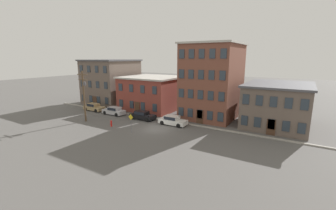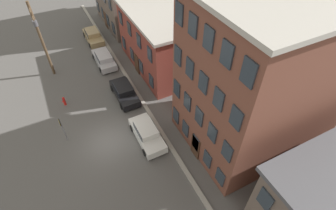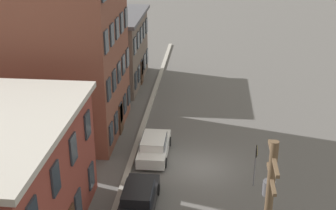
# 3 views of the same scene
# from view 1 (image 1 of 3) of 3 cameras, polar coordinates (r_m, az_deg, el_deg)

# --- Properties ---
(ground_plane) EXTENTS (200.00, 200.00, 0.00)m
(ground_plane) POSITION_cam_1_polar(r_m,az_deg,el_deg) (33.17, -3.34, -6.08)
(ground_plane) COLOR #565451
(kerb_strip) EXTENTS (56.00, 0.36, 0.16)m
(kerb_strip) POSITION_cam_1_polar(r_m,az_deg,el_deg) (36.77, 0.66, -4.11)
(kerb_strip) COLOR #9E998E
(kerb_strip) RESTS_ON ground_plane
(apartment_corner) EXTENTS (10.00, 10.58, 9.80)m
(apartment_corner) POSITION_cam_1_polar(r_m,az_deg,el_deg) (52.97, -14.20, 5.83)
(apartment_corner) COLOR #66564C
(apartment_corner) RESTS_ON ground_plane
(apartment_midblock) EXTENTS (11.08, 10.35, 6.54)m
(apartment_midblock) POSITION_cam_1_polar(r_m,az_deg,el_deg) (45.66, -3.97, 3.16)
(apartment_midblock) COLOR brown
(apartment_midblock) RESTS_ON ground_plane
(apartment_far) EXTENTS (8.85, 10.57, 12.66)m
(apartment_far) POSITION_cam_1_polar(r_m,az_deg,el_deg) (39.50, 11.22, 6.06)
(apartment_far) COLOR brown
(apartment_far) RESTS_ON ground_plane
(apartment_annex) EXTENTS (9.30, 12.07, 6.42)m
(apartment_annex) POSITION_cam_1_polar(r_m,az_deg,el_deg) (38.44, 26.04, 0.19)
(apartment_annex) COLOR #66564C
(apartment_annex) RESTS_ON ground_plane
(car_tan) EXTENTS (4.40, 1.92, 1.43)m
(car_tan) POSITION_cam_1_polar(r_m,az_deg,el_deg) (46.52, -18.32, -0.43)
(car_tan) COLOR tan
(car_tan) RESTS_ON ground_plane
(car_silver) EXTENTS (4.40, 1.92, 1.43)m
(car_silver) POSITION_cam_1_polar(r_m,az_deg,el_deg) (42.22, -13.53, -1.38)
(car_silver) COLOR #B7B7BC
(car_silver) RESTS_ON ground_plane
(car_black) EXTENTS (4.40, 1.92, 1.43)m
(car_black) POSITION_cam_1_polar(r_m,az_deg,el_deg) (38.18, -6.51, -2.53)
(car_black) COLOR black
(car_black) RESTS_ON ground_plane
(car_white) EXTENTS (4.40, 1.92, 1.43)m
(car_white) POSITION_cam_1_polar(r_m,az_deg,el_deg) (34.87, 1.16, -3.87)
(car_white) COLOR silver
(car_white) RESTS_ON ground_plane
(caution_sign) EXTENTS (0.88, 0.08, 2.72)m
(caution_sign) POSITION_cam_1_polar(r_m,az_deg,el_deg) (31.31, -9.40, -3.88)
(caution_sign) COLOR slate
(caution_sign) RESTS_ON ground_plane
(utility_pole) EXTENTS (2.40, 0.44, 8.23)m
(utility_pole) POSITION_cam_1_polar(r_m,az_deg,el_deg) (38.41, -20.57, 2.78)
(utility_pole) COLOR brown
(utility_pole) RESTS_ON ground_plane
(fire_hydrant) EXTENTS (0.24, 0.34, 0.96)m
(fire_hydrant) POSITION_cam_1_polar(r_m,az_deg,el_deg) (35.20, -14.22, -4.54)
(fire_hydrant) COLOR red
(fire_hydrant) RESTS_ON ground_plane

